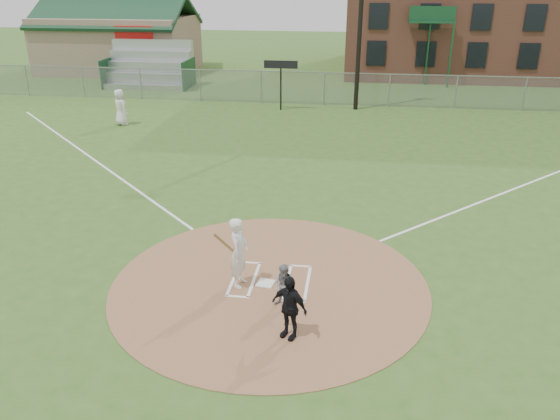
# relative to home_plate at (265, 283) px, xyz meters

# --- Properties ---
(ground) EXTENTS (140.00, 140.00, 0.00)m
(ground) POSITION_rel_home_plate_xyz_m (0.11, 0.02, -0.03)
(ground) COLOR #32561D
(ground) RESTS_ON ground
(dirt_circle) EXTENTS (8.40, 8.40, 0.02)m
(dirt_circle) POSITION_rel_home_plate_xyz_m (0.11, 0.02, -0.02)
(dirt_circle) COLOR #966847
(dirt_circle) RESTS_ON ground
(home_plate) EXTENTS (0.49, 0.49, 0.03)m
(home_plate) POSITION_rel_home_plate_xyz_m (0.00, 0.00, 0.00)
(home_plate) COLOR silver
(home_plate) RESTS_ON dirt_circle
(foul_line_first) EXTENTS (17.04, 17.04, 0.01)m
(foul_line_first) POSITION_rel_home_plate_xyz_m (9.11, 9.02, -0.03)
(foul_line_first) COLOR white
(foul_line_first) RESTS_ON ground
(foul_line_third) EXTENTS (17.04, 17.04, 0.01)m
(foul_line_third) POSITION_rel_home_plate_xyz_m (-8.89, 9.02, -0.03)
(foul_line_third) COLOR white
(foul_line_third) RESTS_ON ground
(catcher) EXTENTS (0.68, 0.61, 1.16)m
(catcher) POSITION_rel_home_plate_xyz_m (0.64, -1.01, 0.56)
(catcher) COLOR gray
(catcher) RESTS_ON dirt_circle
(umpire) EXTENTS (0.98, 0.75, 1.54)m
(umpire) POSITION_rel_home_plate_xyz_m (0.90, -2.17, 0.76)
(umpire) COLOR black
(umpire) RESTS_ON dirt_circle
(ondeck_player) EXTENTS (1.12, 1.07, 1.93)m
(ondeck_player) POSITION_rel_home_plate_xyz_m (-10.52, 15.45, 0.93)
(ondeck_player) COLOR silver
(ondeck_player) RESTS_ON ground
(batters_boxes) EXTENTS (2.08, 1.88, 0.01)m
(batters_boxes) POSITION_rel_home_plate_xyz_m (0.11, 0.17, -0.01)
(batters_boxes) COLOR white
(batters_boxes) RESTS_ON dirt_circle
(batter_at_plate) EXTENTS (0.79, 1.02, 1.92)m
(batter_at_plate) POSITION_rel_home_plate_xyz_m (-0.67, -0.13, 0.95)
(batter_at_plate) COLOR silver
(batter_at_plate) RESTS_ON dirt_circle
(outfield_fence) EXTENTS (56.08, 0.08, 2.03)m
(outfield_fence) POSITION_rel_home_plate_xyz_m (0.11, 22.02, 0.98)
(outfield_fence) COLOR slate
(outfield_fence) RESTS_ON ground
(bleachers) EXTENTS (6.08, 3.20, 3.20)m
(bleachers) POSITION_rel_home_plate_xyz_m (-12.89, 26.22, 1.55)
(bleachers) COLOR #B7BABF
(bleachers) RESTS_ON ground
(clubhouse) EXTENTS (12.20, 8.71, 6.23)m
(clubhouse) POSITION_rel_home_plate_xyz_m (-17.89, 33.02, 2.36)
(clubhouse) COLOR gray
(clubhouse) RESTS_ON ground
(scoreboard_sign) EXTENTS (2.00, 0.10, 2.93)m
(scoreboard_sign) POSITION_rel_home_plate_xyz_m (-2.39, 20.22, 2.35)
(scoreboard_sign) COLOR black
(scoreboard_sign) RESTS_ON ground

